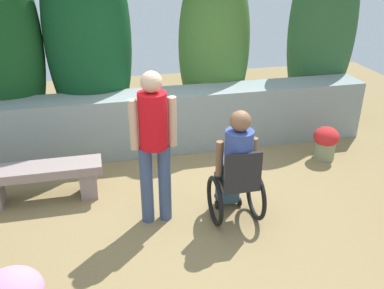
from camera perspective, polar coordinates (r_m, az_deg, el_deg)
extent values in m
plane|color=olive|center=(5.02, -0.12, -8.95)|extent=(11.33, 11.33, 0.00)
cube|color=gray|center=(6.28, -3.55, 3.21)|extent=(6.14, 0.56, 0.90)
ellipsoid|color=#11401E|center=(6.33, -13.92, 14.05)|extent=(1.23, 0.86, 3.29)
ellipsoid|color=#3E692B|center=(6.75, 3.04, 13.29)|extent=(1.13, 0.79, 2.80)
ellipsoid|color=#2D5930|center=(7.45, 17.24, 14.66)|extent=(1.16, 0.81, 3.12)
cube|color=gray|center=(5.39, -13.83, -4.94)|extent=(0.20, 0.31, 0.35)
cube|color=gray|center=(5.33, -20.02, -3.33)|extent=(1.47, 0.36, 0.11)
cube|color=black|center=(4.64, 6.05, -4.96)|extent=(0.40, 0.40, 0.06)
cube|color=black|center=(4.38, 6.93, -3.54)|extent=(0.40, 0.04, 0.40)
cube|color=black|center=(5.10, 4.71, -7.03)|extent=(0.28, 0.12, 0.03)
torus|color=black|center=(4.69, 3.12, -7.62)|extent=(0.05, 0.56, 0.56)
torus|color=black|center=(4.83, 8.65, -6.85)|extent=(0.05, 0.56, 0.56)
cylinder|color=black|center=(5.04, 3.39, -8.13)|extent=(0.03, 0.10, 0.10)
cylinder|color=black|center=(5.12, 6.43, -7.70)|extent=(0.03, 0.10, 0.10)
cube|color=#334F63|center=(4.66, 5.73, -3.18)|extent=(0.30, 0.40, 0.16)
cube|color=#334F63|center=(5.00, 4.84, -5.56)|extent=(0.26, 0.14, 0.43)
cylinder|color=#354890|center=(4.45, 6.34, -1.10)|extent=(0.30, 0.30, 0.50)
cylinder|color=brown|center=(4.48, 3.75, -1.92)|extent=(0.08, 0.08, 0.40)
cylinder|color=brown|center=(4.59, 8.30, -1.41)|extent=(0.08, 0.08, 0.40)
sphere|color=brown|center=(4.30, 6.57, 3.18)|extent=(0.22, 0.22, 0.22)
cylinder|color=#3C4E72|center=(4.64, -6.16, -5.52)|extent=(0.14, 0.14, 0.92)
cylinder|color=#3C4E72|center=(4.66, -3.71, -5.26)|extent=(0.14, 0.14, 0.92)
cylinder|color=red|center=(4.31, -5.31, 3.24)|extent=(0.30, 0.30, 0.60)
cylinder|color=tan|center=(4.30, -7.93, 2.63)|extent=(0.09, 0.09, 0.54)
cylinder|color=tan|center=(4.35, -2.68, 3.11)|extent=(0.09, 0.09, 0.54)
sphere|color=tan|center=(4.17, -5.54, 8.43)|extent=(0.22, 0.22, 0.22)
cylinder|color=gray|center=(6.39, 17.48, -0.71)|extent=(0.30, 0.30, 0.27)
ellipsoid|color=#205619|center=(6.32, 17.68, 0.66)|extent=(0.33, 0.33, 0.10)
ellipsoid|color=red|center=(6.30, 17.73, 1.01)|extent=(0.36, 0.36, 0.28)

